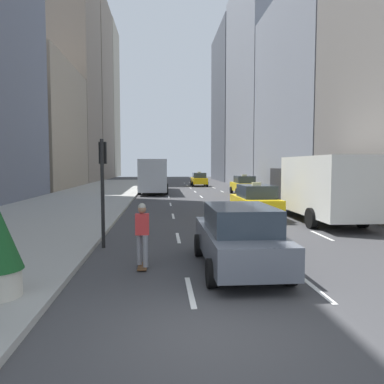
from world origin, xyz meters
name	(u,v)px	position (x,y,z in m)	size (l,w,h in m)	color
ground_plane	(212,332)	(0.00, 0.00, 0.00)	(160.00, 160.00, 0.00)	#3D3D3F
sidewalk_left	(90,196)	(-7.00, 27.00, 0.07)	(8.00, 66.00, 0.15)	#9E9E99
lane_markings	(205,200)	(2.60, 23.00, 0.01)	(5.72, 56.00, 0.01)	white
building_row_left	(63,76)	(-14.00, 46.89, 14.71)	(6.00, 91.21, 34.39)	slate
building_row_right	(280,76)	(12.00, 34.42, 12.33)	(6.00, 68.15, 26.50)	slate
taxi_lead	(199,179)	(4.00, 41.87, 0.88)	(2.02, 4.40, 1.87)	yellow
taxi_second	(255,201)	(4.00, 12.92, 0.88)	(2.02, 4.40, 1.87)	yellow
taxi_third	(244,185)	(6.80, 28.18, 0.88)	(2.02, 4.40, 1.87)	yellow
sedan_black_near	(239,237)	(1.20, 3.64, 0.87)	(2.02, 4.73, 1.71)	#565B66
city_bus	(154,174)	(-1.61, 31.99, 1.79)	(2.80, 11.61, 3.25)	#B7BCC1
box_truck	(317,186)	(6.80, 11.80, 1.71)	(2.58, 8.40, 3.15)	#262628
skateboarder	(142,232)	(-1.33, 3.97, 0.96)	(0.36, 0.80, 1.75)	brown
traffic_light_pole	(103,175)	(-2.75, 6.64, 2.41)	(0.24, 0.42, 3.60)	black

